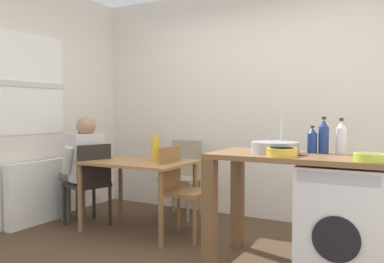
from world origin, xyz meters
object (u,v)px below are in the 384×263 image
at_px(chair_person_seat, 90,180).
at_px(bottle_clear_small, 341,138).
at_px(bottle_squat_brown, 324,137).
at_px(colander, 369,157).
at_px(dining_table, 138,170).
at_px(vase, 155,148).
at_px(chair_opposite, 179,186).
at_px(mixing_bowl, 282,152).
at_px(chair_spare_by_wall, 183,173).
at_px(seated_person, 83,164).
at_px(washing_machine, 343,222).
at_px(bottle_tall_green, 312,141).

relative_size(chair_person_seat, bottle_clear_small, 3.20).
bearing_deg(bottle_squat_brown, colander, -46.87).
bearing_deg(dining_table, vase, 33.69).
bearing_deg(chair_person_seat, chair_opposite, -61.51).
distance_m(dining_table, chair_person_seat, 0.58).
bearing_deg(dining_table, bottle_clear_small, -1.86).
height_order(chair_opposite, bottle_clear_small, bottle_clear_small).
xyz_separation_m(bottle_clear_small, mixing_bowl, (-0.36, -0.39, -0.09)).
bearing_deg(mixing_bowl, chair_spare_by_wall, 141.80).
distance_m(bottle_squat_brown, vase, 1.75).
distance_m(chair_spare_by_wall, bottle_clear_small, 2.16).
distance_m(dining_table, bottle_clear_small, 2.06).
bearing_deg(seated_person, washing_machine, -74.83).
bearing_deg(bottle_squat_brown, bottle_clear_small, 7.64).
height_order(bottle_tall_green, bottle_clear_small, bottle_clear_small).
xyz_separation_m(dining_table, washing_machine, (2.07, -0.26, -0.21)).
bearing_deg(dining_table, bottle_tall_green, -3.35).
xyz_separation_m(seated_person, bottle_tall_green, (2.50, -0.03, 0.35)).
distance_m(chair_person_seat, chair_opposite, 1.04).
distance_m(washing_machine, mixing_bowl, 0.69).
height_order(bottle_squat_brown, bottle_clear_small, bottle_squat_brown).
relative_size(chair_opposite, colander, 4.50).
bearing_deg(chair_spare_by_wall, vase, 90.14).
xyz_separation_m(bottle_tall_green, bottle_squat_brown, (0.08, 0.02, 0.03)).
bearing_deg(mixing_bowl, seated_person, 170.74).
bearing_deg(vase, chair_opposite, -9.33).
bearing_deg(mixing_bowl, bottle_clear_small, 47.59).
height_order(seated_person, bottle_squat_brown, bottle_squat_brown).
relative_size(mixing_bowl, vase, 0.88).
height_order(washing_machine, bottle_squat_brown, bottle_squat_brown).
bearing_deg(washing_machine, chair_person_seat, 177.06).
xyz_separation_m(chair_spare_by_wall, vase, (0.06, -0.67, 0.36)).
bearing_deg(dining_table, washing_machine, -7.13).
height_order(washing_machine, mixing_bowl, mixing_bowl).
distance_m(washing_machine, bottle_tall_green, 0.66).
xyz_separation_m(washing_machine, colander, (0.19, -0.22, 0.52)).
xyz_separation_m(dining_table, colander, (2.25, -0.48, 0.31)).
relative_size(chair_person_seat, washing_machine, 1.05).
height_order(chair_person_seat, mixing_bowl, mixing_bowl).
distance_m(chair_person_seat, bottle_tall_green, 2.41).
distance_m(chair_person_seat, vase, 0.82).
relative_size(bottle_tall_green, bottle_clear_small, 0.78).
xyz_separation_m(chair_spare_by_wall, bottle_clear_small, (1.92, -0.84, 0.54)).
height_order(chair_spare_by_wall, seated_person, seated_person).
relative_size(chair_spare_by_wall, washing_machine, 1.05).
height_order(chair_spare_by_wall, mixing_bowl, mixing_bowl).
distance_m(bottle_tall_green, vase, 1.67).
distance_m(chair_person_seat, bottle_squat_brown, 2.50).
xyz_separation_m(seated_person, colander, (2.96, -0.40, 0.28)).
xyz_separation_m(chair_opposite, washing_machine, (1.59, -0.31, -0.08)).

